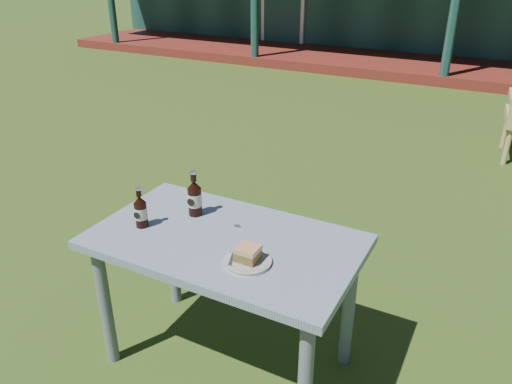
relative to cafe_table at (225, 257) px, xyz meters
The scene contains 8 objects.
ground 1.72m from the cafe_table, 90.00° to the left, with size 80.00×80.00×0.00m, color #334916.
cafe_table is the anchor object (origin of this frame).
plate 0.25m from the cafe_table, 34.17° to the right, with size 0.20×0.20×0.01m.
cake_slice 0.27m from the cafe_table, 33.32° to the right, with size 0.09×0.09×0.06m.
fork 0.21m from the cafe_table, 48.63° to the right, with size 0.01×0.14×0.00m, color silver.
cola_bottle_near 0.33m from the cafe_table, 152.74° to the left, with size 0.07×0.07×0.23m.
cola_bottle_far 0.44m from the cafe_table, 167.45° to the right, with size 0.06×0.06×0.20m.
bottle_cap 0.15m from the cafe_table, 89.95° to the left, with size 0.03×0.03×0.01m, color silver.
Camera 1 is at (1.02, -3.23, 1.88)m, focal length 35.00 mm.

